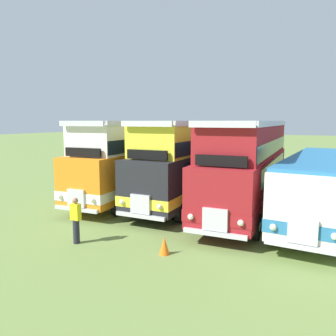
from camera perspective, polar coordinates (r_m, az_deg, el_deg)
ground_plane at (r=17.12m, az=18.53°, el=-7.72°), size 200.00×200.00×0.00m
bus_first_in_row at (r=19.44m, az=-6.23°, el=1.57°), size 3.02×9.96×4.52m
bus_second_in_row at (r=18.20m, az=3.24°, el=1.17°), size 2.69×9.90×4.52m
bus_third_in_row at (r=16.91m, az=13.27°, el=0.46°), size 2.94×10.87×4.52m
bus_fourth_in_row at (r=16.29m, az=24.45°, el=-2.49°), size 3.07×10.45×2.99m
cone_mid_row at (r=11.71m, az=-0.62°, el=-13.05°), size 0.36×0.36×0.61m
marshal_person at (r=12.97m, az=-15.37°, el=-8.52°), size 0.36×0.24×1.73m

